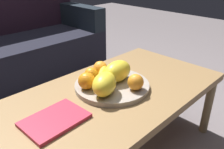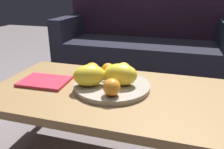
# 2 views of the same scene
# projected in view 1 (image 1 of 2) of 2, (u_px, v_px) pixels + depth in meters

# --- Properties ---
(coffee_table) EXTENTS (1.18, 0.64, 0.42)m
(coffee_table) POSITION_uv_depth(u_px,v_px,m) (115.00, 97.00, 1.19)
(coffee_table) COLOR olive
(coffee_table) RESTS_ON ground_plane
(couch) EXTENTS (1.70, 0.70, 0.90)m
(couch) POSITION_uv_depth(u_px,v_px,m) (5.00, 51.00, 2.03)
(couch) COLOR black
(couch) RESTS_ON ground_plane
(fruit_bowl) EXTENTS (0.38, 0.38, 0.03)m
(fruit_bowl) POSITION_uv_depth(u_px,v_px,m) (112.00, 85.00, 1.19)
(fruit_bowl) COLOR #A4988C
(fruit_bowl) RESTS_ON coffee_table
(melon_large_front) EXTENTS (0.18, 0.12, 0.11)m
(melon_large_front) POSITION_uv_depth(u_px,v_px,m) (117.00, 71.00, 1.19)
(melon_large_front) COLOR yellow
(melon_large_front) RESTS_ON fruit_bowl
(melon_smaller_beside) EXTENTS (0.19, 0.17, 0.11)m
(melon_smaller_beside) POSITION_uv_depth(u_px,v_px,m) (104.00, 84.00, 1.07)
(melon_smaller_beside) COLOR yellow
(melon_smaller_beside) RESTS_ON fruit_bowl
(orange_front) EXTENTS (0.07, 0.07, 0.07)m
(orange_front) POSITION_uv_depth(u_px,v_px,m) (91.00, 74.00, 1.20)
(orange_front) COLOR orange
(orange_front) RESTS_ON fruit_bowl
(orange_left) EXTENTS (0.08, 0.08, 0.08)m
(orange_left) POSITION_uv_depth(u_px,v_px,m) (100.00, 68.00, 1.27)
(orange_left) COLOR orange
(orange_left) RESTS_ON fruit_bowl
(orange_right) EXTENTS (0.08, 0.08, 0.08)m
(orange_right) POSITION_uv_depth(u_px,v_px,m) (87.00, 81.00, 1.12)
(orange_right) COLOR orange
(orange_right) RESTS_ON fruit_bowl
(orange_back) EXTENTS (0.08, 0.08, 0.08)m
(orange_back) POSITION_uv_depth(u_px,v_px,m) (136.00, 82.00, 1.11)
(orange_back) COLOR orange
(orange_back) RESTS_ON fruit_bowl
(banana_bunch) EXTENTS (0.17, 0.11, 0.06)m
(banana_bunch) POSITION_uv_depth(u_px,v_px,m) (105.00, 74.00, 1.23)
(banana_bunch) COLOR yellow
(banana_bunch) RESTS_ON fruit_bowl
(magazine) EXTENTS (0.26, 0.19, 0.02)m
(magazine) POSITION_uv_depth(u_px,v_px,m) (55.00, 120.00, 0.94)
(magazine) COLOR #C02C42
(magazine) RESTS_ON coffee_table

